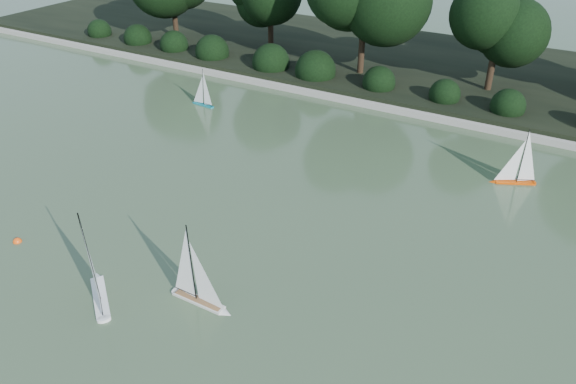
{
  "coord_description": "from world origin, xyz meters",
  "views": [
    {
      "loc": [
        3.93,
        -5.76,
        6.3
      ],
      "look_at": [
        -0.83,
        2.43,
        0.7
      ],
      "focal_mm": 35.0,
      "sensor_mm": 36.0,
      "label": 1
    }
  ],
  "objects": [
    {
      "name": "sailboat_teal",
      "position": [
        -6.23,
        6.59,
        0.19
      ],
      "size": [
        0.87,
        0.21,
        1.19
      ],
      "color": "#11717D",
      "rests_on": "ground"
    },
    {
      "name": "shrub_hedge",
      "position": [
        0.0,
        9.9,
        0.45
      ],
      "size": [
        29.1,
        1.1,
        1.1
      ],
      "color": "black",
      "rests_on": "ground"
    },
    {
      "name": "sailboat_orange",
      "position": [
        2.75,
        6.35,
        0.23
      ],
      "size": [
        1.01,
        0.58,
        1.44
      ],
      "color": "#E44502",
      "rests_on": "ground"
    },
    {
      "name": "pond_coping",
      "position": [
        0.0,
        9.0,
        0.09
      ],
      "size": [
        40.0,
        0.35,
        0.18
      ],
      "primitive_type": "cube",
      "color": "gray",
      "rests_on": "ground"
    },
    {
      "name": "sailboat_white_b",
      "position": [
        -0.81,
        -0.39,
        0.25
      ],
      "size": [
        1.2,
        0.2,
        1.65
      ],
      "color": "beige",
      "rests_on": "ground"
    },
    {
      "name": "ground",
      "position": [
        0.0,
        0.0,
        0.0
      ],
      "size": [
        80.0,
        80.0,
        0.0
      ],
      "primitive_type": "plane",
      "color": "#31472A",
      "rests_on": "ground"
    },
    {
      "name": "tree_line",
      "position": [
        1.23,
        11.44,
        2.64
      ],
      "size": [
        26.31,
        3.93,
        4.39
      ],
      "color": "black",
      "rests_on": "ground"
    },
    {
      "name": "far_bank",
      "position": [
        0.0,
        13.0,
        0.15
      ],
      "size": [
        40.0,
        8.0,
        0.3
      ],
      "primitive_type": "cube",
      "color": "black",
      "rests_on": "ground"
    },
    {
      "name": "sailboat_white_a",
      "position": [
        -2.44,
        -1.09,
        0.29
      ],
      "size": [
        1.18,
        0.97,
        1.86
      ],
      "color": "white",
      "rests_on": "ground"
    },
    {
      "name": "race_buoy",
      "position": [
        -4.97,
        -0.78,
        0.0
      ],
      "size": [
        0.17,
        0.17,
        0.17
      ],
      "primitive_type": "sphere",
      "color": "#FF500D",
      "rests_on": "ground"
    }
  ]
}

